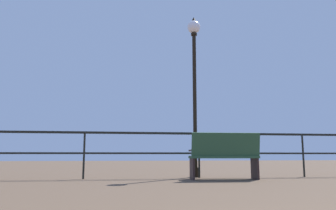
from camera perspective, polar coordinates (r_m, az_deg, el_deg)
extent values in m
cube|color=black|center=(7.75, 5.31, -4.92)|extent=(25.80, 0.05, 0.05)
cube|color=black|center=(7.74, 5.35, -8.26)|extent=(25.80, 0.04, 0.04)
cylinder|color=black|center=(7.55, -14.24, -8.41)|extent=(0.04, 0.04, 1.00)
cylinder|color=black|center=(7.74, 5.36, -8.63)|extent=(0.04, 0.04, 1.00)
cylinder|color=black|center=(8.72, 22.22, -8.03)|extent=(0.04, 0.04, 1.00)
cube|color=#284C31|center=(7.29, 9.52, -8.82)|extent=(1.47, 0.52, 0.05)
cube|color=#284C31|center=(7.09, 9.92, -6.76)|extent=(1.45, 0.20, 0.51)
cube|color=black|center=(7.51, 14.70, -10.44)|extent=(0.06, 0.41, 0.47)
cube|color=black|center=(7.67, 14.13, -7.61)|extent=(0.05, 0.32, 0.04)
cube|color=black|center=(7.14, 4.17, -10.80)|extent=(0.06, 0.41, 0.47)
cube|color=black|center=(7.31, 3.90, -7.81)|extent=(0.05, 0.32, 0.04)
cylinder|color=black|center=(7.99, 4.77, -11.45)|extent=(0.22, 0.22, 0.22)
cylinder|color=black|center=(8.09, 4.62, 0.94)|extent=(0.09, 0.09, 3.26)
cylinder|color=black|center=(8.53, 4.48, 12.02)|extent=(0.15, 0.15, 0.06)
sphere|color=white|center=(8.60, 4.47, 13.22)|extent=(0.32, 0.32, 0.32)
cone|color=black|center=(8.68, 4.45, 14.52)|extent=(0.11, 0.11, 0.10)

